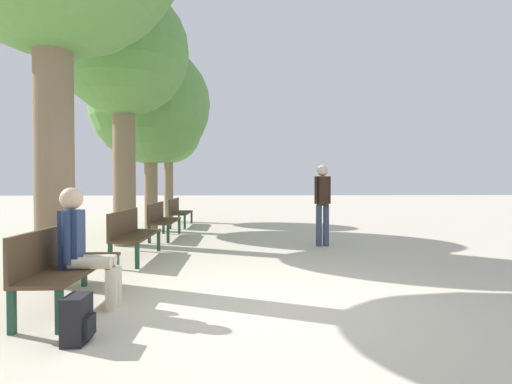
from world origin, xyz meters
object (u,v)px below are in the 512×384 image
object	(u,v)px
bench_row_2	(162,218)
tree_row_2	(151,105)
bench_row_3	(178,210)
pedestrian_near	(323,200)
tree_row_3	(168,132)
backpack	(78,319)
bench_row_1	(132,231)
tree_row_1	(123,54)
person_seated	(83,245)
bench_row_0	(65,260)

from	to	relation	value
bench_row_2	tree_row_2	xyz separation A→B (m)	(-0.59, 1.53, 3.08)
bench_row_3	pedestrian_near	world-z (taller)	pedestrian_near
tree_row_3	backpack	distance (m)	11.39
bench_row_3	backpack	bearing A→B (deg)	-86.55
bench_row_1	tree_row_3	world-z (taller)	tree_row_3
tree_row_1	person_seated	size ratio (longest dim) A/B	4.30
bench_row_3	tree_row_2	xyz separation A→B (m)	(-0.59, -1.22, 3.08)
person_seated	tree_row_1	bearing A→B (deg)	100.52
bench_row_1	tree_row_3	bearing A→B (deg)	94.75
backpack	tree_row_3	bearing A→B (deg)	96.03
bench_row_3	backpack	distance (m)	9.32
bench_row_0	bench_row_3	xyz separation A→B (m)	(0.00, 8.24, 0.00)
bench_row_1	pedestrian_near	bearing A→B (deg)	19.58
bench_row_0	bench_row_1	xyz separation A→B (m)	(0.00, 2.75, 0.00)
tree_row_1	bench_row_0	bearing A→B (deg)	-82.32
bench_row_2	tree_row_3	bearing A→B (deg)	97.71
bench_row_0	bench_row_2	size ratio (longest dim) A/B	1.00
bench_row_0	backpack	distance (m)	1.24
tree_row_1	tree_row_3	size ratio (longest dim) A/B	1.29
bench_row_3	backpack	size ratio (longest dim) A/B	4.34
bench_row_1	pedestrian_near	xyz separation A→B (m)	(3.75, 1.33, 0.50)
bench_row_3	bench_row_1	bearing A→B (deg)	-90.00
tree_row_1	tree_row_2	distance (m)	2.69
tree_row_3	person_seated	bearing A→B (deg)	-85.21
bench_row_3	pedestrian_near	distance (m)	5.62
bench_row_1	tree_row_3	xyz separation A→B (m)	(-0.59, 7.12, 2.70)
bench_row_3	tree_row_1	world-z (taller)	tree_row_1
bench_row_2	pedestrian_near	size ratio (longest dim) A/B	1.00
bench_row_1	tree_row_1	xyz separation A→B (m)	(-0.59, 1.65, 3.68)
tree_row_2	tree_row_3	world-z (taller)	tree_row_2
tree_row_1	pedestrian_near	xyz separation A→B (m)	(4.34, -0.31, -3.18)
bench_row_0	person_seated	world-z (taller)	person_seated
tree_row_2	pedestrian_near	bearing A→B (deg)	-34.09
bench_row_2	backpack	xyz separation A→B (m)	(0.56, -6.55, -0.31)
tree_row_1	backpack	distance (m)	6.85
bench_row_2	tree_row_1	size ratio (longest dim) A/B	0.31
bench_row_2	tree_row_1	world-z (taller)	tree_row_1
tree_row_3	pedestrian_near	bearing A→B (deg)	-53.13
bench_row_3	tree_row_3	distance (m)	3.21
bench_row_2	backpack	distance (m)	6.58
bench_row_2	tree_row_3	distance (m)	5.18
tree_row_2	person_seated	xyz separation A→B (m)	(0.84, -7.13, -2.89)
bench_row_0	person_seated	xyz separation A→B (m)	(0.24, -0.11, 0.19)
tree_row_3	backpack	xyz separation A→B (m)	(1.15, -10.93, -3.01)
bench_row_2	tree_row_3	xyz separation A→B (m)	(-0.59, 4.38, 2.70)
tree_row_2	tree_row_1	bearing A→B (deg)	-90.00
person_seated	pedestrian_near	world-z (taller)	pedestrian_near
bench_row_1	bench_row_2	world-z (taller)	same
backpack	bench_row_3	bearing A→B (deg)	93.45
bench_row_3	tree_row_1	distance (m)	5.36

